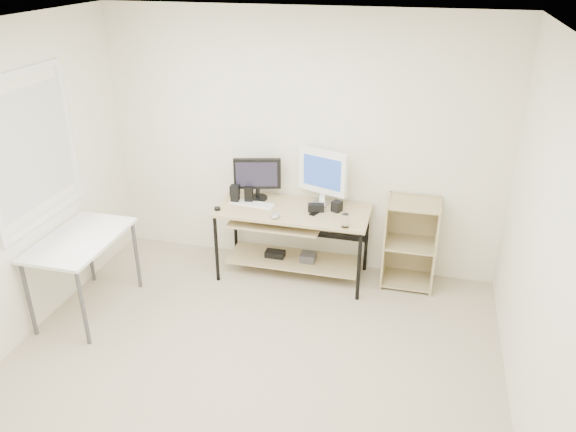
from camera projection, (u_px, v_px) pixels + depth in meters
The scene contains 16 objects.
room at pixel (218, 228), 3.87m from camera, with size 4.01×4.01×2.62m.
desk at pixel (290, 228), 5.59m from camera, with size 1.50×0.65×0.75m.
side_table at pixel (81, 246), 4.98m from camera, with size 0.60×1.00×0.75m.
shelf_unit at pixel (410, 242), 5.51m from camera, with size 0.50×0.40×0.90m.
black_monitor at pixel (257, 176), 5.61m from camera, with size 0.47×0.20×0.43m.
white_imac at pixel (322, 173), 5.47m from camera, with size 0.51×0.22×0.56m.
keyboard at pixel (252, 204), 5.59m from camera, with size 0.45×0.13×0.02m, color white.
mouse at pixel (275, 215), 5.31m from camera, with size 0.08×0.13×0.04m, color #ACACB1.
center_speaker at pixel (316, 208), 5.42m from camera, with size 0.15×0.07×0.08m, color black.
speaker_left at pixel (235, 193), 5.60m from camera, with size 0.10×0.10×0.18m.
speaker_right at pixel (337, 206), 5.42m from camera, with size 0.09×0.09×0.10m, color black.
audio_controller at pixel (249, 195), 5.60m from camera, with size 0.08×0.05×0.17m, color black.
volume_puck at pixel (217, 209), 5.47m from camera, with size 0.06×0.06×0.03m, color black.
smartphone at pixel (314, 213), 5.39m from camera, with size 0.06×0.11×0.01m, color black.
coaster at pixel (345, 227), 5.13m from camera, with size 0.08×0.08×0.01m, color #A8854C.
drinking_glass at pixel (345, 221), 5.10m from camera, with size 0.06×0.06×0.13m, color white.
Camera 1 is at (1.18, -3.18, 3.06)m, focal length 35.00 mm.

